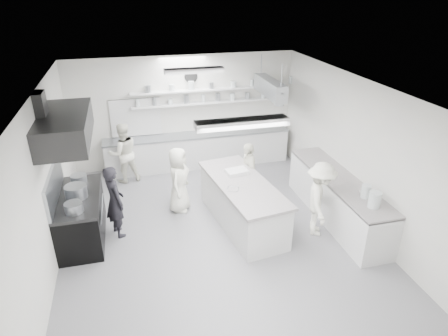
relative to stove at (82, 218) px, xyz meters
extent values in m
cube|color=gray|center=(2.60, -0.40, -0.46)|extent=(6.00, 7.00, 0.02)
cube|color=white|center=(2.60, -0.40, 2.56)|extent=(6.00, 7.00, 0.02)
cube|color=silver|center=(2.60, 3.10, 1.05)|extent=(6.00, 0.04, 3.00)
cube|color=silver|center=(2.60, -3.90, 1.05)|extent=(6.00, 0.04, 3.00)
cube|color=silver|center=(-0.40, -0.40, 1.05)|extent=(0.04, 7.00, 3.00)
cube|color=silver|center=(5.60, -0.40, 1.05)|extent=(0.04, 7.00, 3.00)
cube|color=black|center=(0.00, 0.00, 0.00)|extent=(0.80, 1.80, 0.90)
cube|color=#242424|center=(0.00, 0.00, 1.90)|extent=(0.85, 2.00, 0.50)
cube|color=silver|center=(2.90, 2.80, 0.01)|extent=(5.00, 0.60, 0.92)
cube|color=silver|center=(3.30, 2.97, 1.30)|extent=(4.20, 0.26, 0.04)
cube|color=silver|center=(3.30, 2.97, 1.65)|extent=(4.20, 0.26, 0.04)
cube|color=black|center=(1.30, 3.08, 1.00)|extent=(1.30, 0.04, 1.00)
cylinder|color=white|center=(2.80, 3.06, 2.00)|extent=(0.32, 0.05, 0.32)
cube|color=silver|center=(5.25, -0.60, 0.02)|extent=(0.74, 3.30, 0.94)
cube|color=#989DA4|center=(4.60, 2.00, 1.85)|extent=(0.30, 1.60, 0.40)
cube|color=silver|center=(2.60, -2.20, 2.49)|extent=(1.30, 0.25, 0.10)
cube|color=silver|center=(2.60, 1.40, 2.49)|extent=(1.30, 0.25, 0.10)
cube|color=silver|center=(3.23, -0.29, 0.01)|extent=(1.28, 2.62, 0.92)
cylinder|color=#989DA4|center=(0.00, -0.06, 0.61)|extent=(0.41, 0.41, 0.30)
imported|color=black|center=(0.67, -0.04, 0.31)|extent=(0.54, 0.65, 1.51)
imported|color=white|center=(0.90, 2.35, 0.33)|extent=(0.87, 0.75, 1.56)
imported|color=white|center=(2.04, 0.60, 0.29)|extent=(0.72, 0.86, 1.49)
imported|color=white|center=(3.63, 0.61, 0.27)|extent=(0.38, 0.86, 1.45)
imported|color=white|center=(4.61, -0.99, 0.33)|extent=(0.92, 1.15, 1.56)
imported|color=#989DA4|center=(2.96, -0.51, 0.50)|extent=(0.31, 0.31, 0.06)
imported|color=silver|center=(3.44, 0.43, 0.50)|extent=(0.24, 0.24, 0.06)
imported|color=silver|center=(5.41, -1.33, 0.52)|extent=(0.30, 0.30, 0.06)
camera|label=1|loc=(1.11, -7.04, 4.22)|focal=31.37mm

